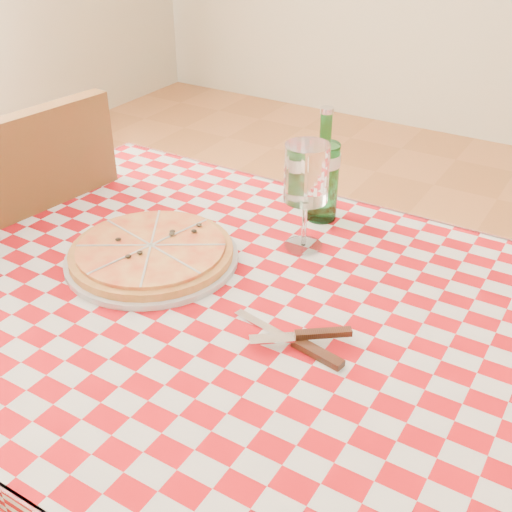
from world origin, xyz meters
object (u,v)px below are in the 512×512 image
at_px(dining_table, 248,353).
at_px(wine_glass, 305,198).
at_px(chair_far, 20,276).
at_px(water_bottle, 324,165).
at_px(pizza_plate, 151,251).

height_order(dining_table, wine_glass, wine_glass).
bearing_deg(dining_table, chair_far, 174.53).
xyz_separation_m(water_bottle, wine_glass, (0.02, -0.12, -0.01)).
bearing_deg(wine_glass, pizza_plate, -138.39).
distance_m(water_bottle, wine_glass, 0.13).
relative_size(chair_far, wine_glass, 4.69).
relative_size(chair_far, pizza_plate, 3.06).
xyz_separation_m(dining_table, chair_far, (-0.67, 0.06, -0.11)).
bearing_deg(pizza_plate, dining_table, -7.84).
relative_size(dining_table, wine_glass, 5.85).
distance_m(dining_table, chair_far, 0.68).
height_order(chair_far, pizza_plate, chair_far).
bearing_deg(chair_far, pizza_plate, -177.10).
relative_size(dining_table, pizza_plate, 3.81).
bearing_deg(water_bottle, dining_table, -83.78).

